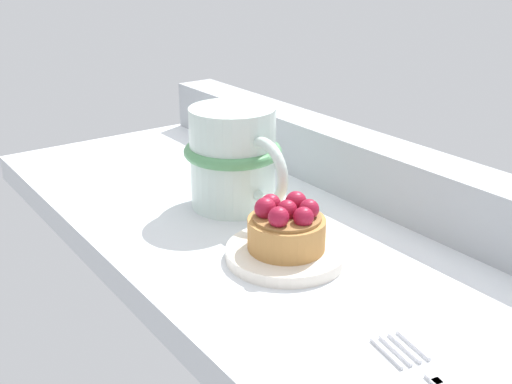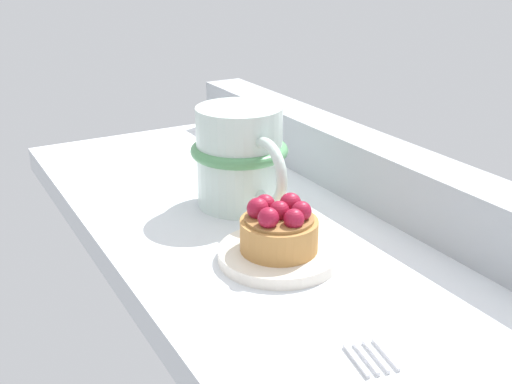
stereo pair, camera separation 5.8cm
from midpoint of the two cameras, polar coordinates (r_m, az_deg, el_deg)
ground_plane at (r=58.95cm, az=0.29°, el=-5.48°), size 80.34×31.62×2.98cm
window_rail_back at (r=64.94cm, az=9.67°, el=1.39°), size 78.73×5.50×6.40cm
dessert_plate at (r=54.20cm, az=-0.31°, el=-5.73°), size 10.56×10.56×1.04cm
raspberry_tart at (r=53.07cm, az=-0.33°, el=-3.29°), size 6.73×6.73×4.65cm
coffee_mug at (r=63.30cm, az=-4.88°, el=3.10°), size 13.85×10.02×10.41cm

